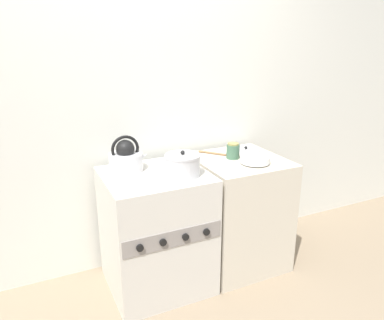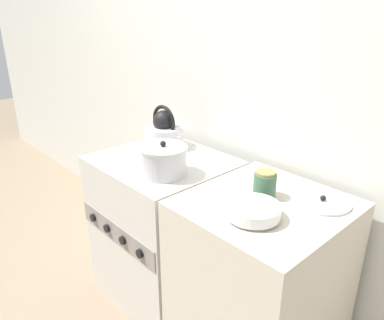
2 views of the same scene
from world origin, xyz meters
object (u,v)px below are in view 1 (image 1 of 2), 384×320
Objects in this scene: stove at (157,231)px; storage_jar at (233,151)px; cooking_pot at (183,165)px; loose_pot_lid at (246,150)px; enamel_bowl at (255,159)px; kettle at (126,158)px.

storage_jar is (0.62, 0.05, 0.48)m from stove.
stove is 0.53m from cooking_pot.
cooking_pot reaches higher than loose_pot_lid.
cooking_pot is at bearing -36.02° from stove.
loose_pot_lid reaches higher than stove.
enamel_bowl is at bearing -111.77° from loose_pot_lid.
kettle is 0.89m from enamel_bowl.
kettle is 0.39m from cooking_pot.
enamel_bowl is 1.82× the size of storage_jar.
stove is at bearing 143.98° from cooking_pot.
cooking_pot is at bearing -39.43° from kettle.
enamel_bowl is 0.32m from loose_pot_lid.
kettle is 2.39× the size of storage_jar.
loose_pot_lid is at bearing 68.23° from enamel_bowl.
cooking_pot is at bearing 179.03° from enamel_bowl.
storage_jar is 0.24m from loose_pot_lid.
enamel_bowl is at bearing -65.54° from storage_jar.
storage_jar is at bearing -146.61° from loose_pot_lid.
stove is 0.55m from kettle.
loose_pot_lid is (0.97, 0.04, -0.08)m from kettle.
kettle reaches higher than cooking_pot.
stove is 3.07× the size of kettle.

